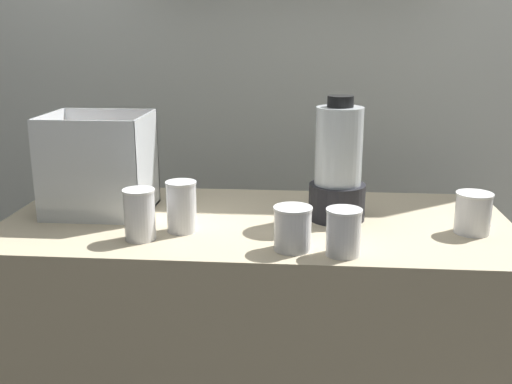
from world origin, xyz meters
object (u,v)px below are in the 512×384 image
object	(u,v)px
blender_pitcher	(338,168)
juice_cup_mango_middle	(293,230)
juice_cup_carrot_far_left	(140,217)
juice_cup_beet_right	(343,234)
juice_cup_mango_far_right	(473,215)
juice_cup_beet_left	(182,210)
carrot_display_bin	(101,181)

from	to	relation	value
blender_pitcher	juice_cup_mango_middle	world-z (taller)	blender_pitcher
juice_cup_carrot_far_left	juice_cup_beet_right	world-z (taller)	juice_cup_carrot_far_left
juice_cup_mango_far_right	juice_cup_beet_left	bearing A→B (deg)	-176.17
juice_cup_beet_right	juice_cup_mango_far_right	size ratio (longest dim) A/B	1.04
carrot_display_bin	juice_cup_beet_right	world-z (taller)	carrot_display_bin
carrot_display_bin	blender_pitcher	xyz separation A→B (m)	(0.67, -0.01, 0.05)
juice_cup_beet_right	blender_pitcher	bearing A→B (deg)	90.61
carrot_display_bin	juice_cup_carrot_far_left	xyz separation A→B (m)	(0.17, -0.23, -0.03)
blender_pitcher	juice_cup_beet_left	world-z (taller)	blender_pitcher
blender_pitcher	juice_cup_carrot_far_left	distance (m)	0.55
juice_cup_beet_left	juice_cup_carrot_far_left	bearing A→B (deg)	-142.78
blender_pitcher	juice_cup_beet_right	xyz separation A→B (m)	(0.00, -0.28, -0.09)
juice_cup_carrot_far_left	juice_cup_mango_far_right	size ratio (longest dim) A/B	1.21
juice_cup_mango_middle	juice_cup_beet_right	bearing A→B (deg)	-11.36
juice_cup_carrot_far_left	juice_cup_mango_middle	xyz separation A→B (m)	(0.38, -0.04, -0.01)
juice_cup_carrot_far_left	juice_cup_mango_middle	distance (m)	0.39
juice_cup_mango_middle	juice_cup_mango_far_right	world-z (taller)	same
blender_pitcher	carrot_display_bin	bearing A→B (deg)	178.78
carrot_display_bin	juice_cup_beet_right	size ratio (longest dim) A/B	2.55
juice_cup_mango_far_right	juice_cup_carrot_far_left	bearing A→B (deg)	-171.89
juice_cup_beet_right	juice_cup_mango_far_right	distance (m)	0.39
juice_cup_mango_middle	juice_cup_beet_right	size ratio (longest dim) A/B	0.95
juice_cup_carrot_far_left	juice_cup_beet_left	bearing A→B (deg)	37.22
carrot_display_bin	juice_cup_carrot_far_left	distance (m)	0.29
juice_cup_beet_left	juice_cup_mango_far_right	world-z (taller)	juice_cup_beet_left
blender_pitcher	juice_cup_beet_left	distance (m)	0.44
juice_cup_carrot_far_left	juice_cup_beet_left	size ratio (longest dim) A/B	0.97
blender_pitcher	juice_cup_carrot_far_left	xyz separation A→B (m)	(-0.50, -0.21, -0.08)
carrot_display_bin	juice_cup_mango_middle	distance (m)	0.62
carrot_display_bin	blender_pitcher	bearing A→B (deg)	-1.22
carrot_display_bin	juice_cup_beet_left	xyz separation A→B (m)	(0.27, -0.16, -0.03)
juice_cup_beet_right	juice_cup_mango_middle	bearing A→B (deg)	168.64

